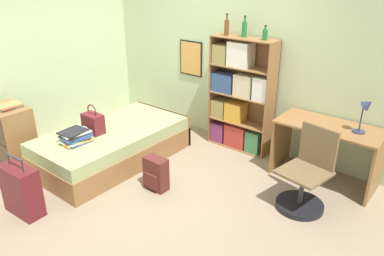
# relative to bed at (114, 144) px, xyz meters

# --- Properties ---
(ground_plane) EXTENTS (14.00, 14.00, 0.00)m
(ground_plane) POSITION_rel_bed_xyz_m (0.76, -0.02, -0.23)
(ground_plane) COLOR gray
(wall_back) EXTENTS (10.00, 0.09, 2.60)m
(wall_back) POSITION_rel_bed_xyz_m (0.76, 1.63, 1.07)
(wall_back) COLOR beige
(wall_back) RESTS_ON ground_plane
(wall_left) EXTENTS (0.06, 10.00, 2.60)m
(wall_left) POSITION_rel_bed_xyz_m (-1.47, -0.02, 1.07)
(wall_left) COLOR beige
(wall_left) RESTS_ON ground_plane
(bed) EXTENTS (1.09, 2.05, 0.46)m
(bed) POSITION_rel_bed_xyz_m (0.00, 0.00, 0.00)
(bed) COLOR olive
(bed) RESTS_ON ground_plane
(handbag) EXTENTS (0.28, 0.17, 0.40)m
(handbag) POSITION_rel_bed_xyz_m (-0.09, -0.23, 0.37)
(handbag) COLOR maroon
(handbag) RESTS_ON bed
(book_stack_on_bed) EXTENTS (0.32, 0.39, 0.15)m
(book_stack_on_bed) POSITION_rel_bed_xyz_m (-0.04, -0.56, 0.31)
(book_stack_on_bed) COLOR #334C84
(book_stack_on_bed) RESTS_ON bed
(suitcase) EXTENTS (0.48, 0.24, 0.69)m
(suitcase) POSITION_rel_bed_xyz_m (0.18, -1.43, 0.05)
(suitcase) COLOR #5B191E
(suitcase) RESTS_ON ground_plane
(dresser) EXTENTS (0.64, 0.45, 0.80)m
(dresser) POSITION_rel_bed_xyz_m (-1.03, -0.91, 0.17)
(dresser) COLOR olive
(dresser) RESTS_ON ground_plane
(magazine_pile_on_dresser) EXTENTS (0.28, 0.37, 0.05)m
(magazine_pile_on_dresser) POSITION_rel_bed_xyz_m (-0.97, -0.89, 0.59)
(magazine_pile_on_dresser) COLOR #427A4C
(magazine_pile_on_dresser) RESTS_ON dresser
(bookcase) EXTENTS (0.94, 0.30, 1.62)m
(bookcase) POSITION_rel_bed_xyz_m (1.08, 1.42, 0.53)
(bookcase) COLOR olive
(bookcase) RESTS_ON ground_plane
(bottle_green) EXTENTS (0.06, 0.06, 0.29)m
(bottle_green) POSITION_rel_bed_xyz_m (0.86, 1.39, 1.50)
(bottle_green) COLOR brown
(bottle_green) RESTS_ON bookcase
(bottle_brown) EXTENTS (0.07, 0.07, 0.28)m
(bottle_brown) POSITION_rel_bed_xyz_m (1.11, 1.44, 1.49)
(bottle_brown) COLOR #1E6B2D
(bottle_brown) RESTS_ON bookcase
(bottle_clear) EXTENTS (0.07, 0.07, 0.19)m
(bottle_clear) POSITION_rel_bed_xyz_m (1.44, 1.41, 1.46)
(bottle_clear) COLOR #1E6B2D
(bottle_clear) RESTS_ON bookcase
(desk) EXTENTS (1.23, 0.59, 0.75)m
(desk) POSITION_rel_bed_xyz_m (2.46, 1.28, 0.29)
(desk) COLOR olive
(desk) RESTS_ON ground_plane
(desk_lamp) EXTENTS (0.19, 0.14, 0.43)m
(desk_lamp) POSITION_rel_bed_xyz_m (2.82, 1.29, 0.80)
(desk_lamp) COLOR navy
(desk_lamp) RESTS_ON desk
(desk_chair) EXTENTS (0.56, 0.56, 0.92)m
(desk_chair) POSITION_rel_bed_xyz_m (2.50, 0.59, 0.06)
(desk_chair) COLOR black
(desk_chair) RESTS_ON ground_plane
(backpack) EXTENTS (0.29, 0.19, 0.41)m
(backpack) POSITION_rel_bed_xyz_m (0.97, -0.18, -0.03)
(backpack) COLOR #56231E
(backpack) RESTS_ON ground_plane
(waste_bin) EXTENTS (0.27, 0.27, 0.23)m
(waste_bin) POSITION_rel_bed_xyz_m (2.30, 1.22, -0.11)
(waste_bin) COLOR #B7B2A8
(waste_bin) RESTS_ON ground_plane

